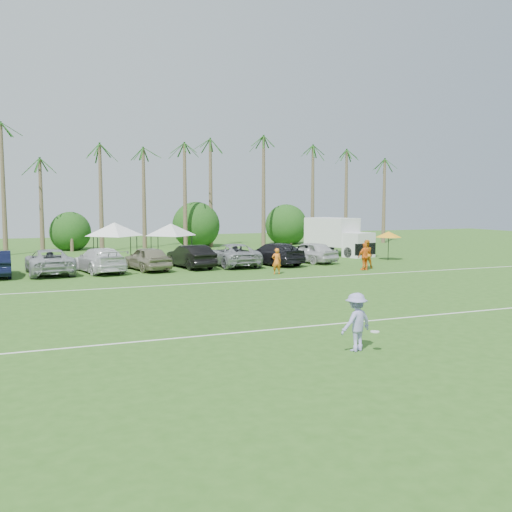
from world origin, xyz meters
name	(u,v)px	position (x,y,z in m)	size (l,w,h in m)	color
ground	(342,338)	(0.00, 0.00, 0.00)	(120.00, 120.00, 0.00)	#2F5C1B
field_lines	(254,300)	(0.00, 8.00, 0.01)	(80.00, 12.10, 0.01)	white
palm_tree_3	(45,139)	(-8.00, 38.00, 10.06)	(2.40, 2.40, 11.90)	brown
palm_tree_4	(93,169)	(-4.00, 38.00, 7.48)	(2.40, 2.40, 8.90)	brown
palm_tree_5	(137,161)	(0.00, 38.00, 8.35)	(2.40, 2.40, 9.90)	brown
palm_tree_6	(178,153)	(4.00, 38.00, 9.21)	(2.40, 2.40, 10.90)	brown
palm_tree_7	(218,145)	(8.00, 38.00, 10.06)	(2.40, 2.40, 11.90)	brown
palm_tree_8	(265,173)	(13.00, 38.00, 7.48)	(2.40, 2.40, 8.90)	brown
palm_tree_9	(308,165)	(18.00, 38.00, 8.35)	(2.40, 2.40, 9.90)	brown
palm_tree_10	(350,158)	(23.00, 38.00, 9.21)	(2.40, 2.40, 10.90)	brown
palm_tree_11	(381,151)	(27.00, 38.00, 10.06)	(2.40, 2.40, 11.90)	brown
bush_tree_1	(71,231)	(-6.00, 39.00, 1.80)	(4.00, 4.00, 4.00)	brown
bush_tree_2	(196,229)	(6.00, 39.00, 1.80)	(4.00, 4.00, 4.00)	brown
bush_tree_3	(287,227)	(16.00, 39.00, 1.80)	(4.00, 4.00, 4.00)	brown
sideline_player_a	(277,261)	(4.74, 16.17, 0.82)	(0.60, 0.39, 1.63)	orange
sideline_player_b	(366,254)	(11.64, 16.76, 0.97)	(0.94, 0.74, 1.94)	orange
sideline_player_c	(365,256)	(11.03, 15.92, 0.92)	(1.07, 0.45, 1.83)	orange
box_truck	(338,235)	(14.74, 25.92, 1.68)	(3.95, 6.50, 3.15)	white
canopy_tent_left	(114,223)	(-3.67, 26.99, 2.98)	(4.30, 4.30, 3.48)	black
canopy_tent_right	(171,224)	(0.73, 27.55, 2.82)	(4.07, 4.07, 3.30)	black
market_umbrella	(389,234)	(16.20, 20.74, 2.01)	(2.01, 2.01, 2.24)	black
frisbee_player	(356,322)	(-0.43, -1.57, 0.89)	(1.29, 0.97, 1.78)	#9D99D9
parked_car_2	(49,262)	(-8.47, 21.47, 0.79)	(2.63, 5.70, 1.58)	#A4A6AB
parked_car_3	(100,260)	(-5.43, 21.23, 0.79)	(2.22, 5.46, 1.58)	silver
parked_car_4	(147,258)	(-2.39, 21.20, 0.79)	(1.87, 4.65, 1.58)	gray
parked_car_5	(191,256)	(0.65, 21.46, 0.79)	(1.68, 4.81, 1.58)	black
parked_car_6	(233,255)	(3.69, 21.49, 0.79)	(2.63, 5.70, 1.58)	gray
parked_car_7	(274,254)	(6.73, 21.18, 0.79)	(2.22, 5.46, 1.58)	black
parked_car_8	(310,252)	(9.77, 21.50, 0.79)	(1.87, 4.65, 1.58)	silver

